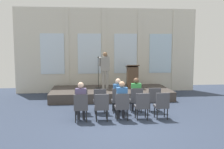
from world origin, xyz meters
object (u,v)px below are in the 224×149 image
Objects in this scene: audience_r0_c2 at (118,94)px; chair_r1_c0 at (81,106)px; audience_r1_c0 at (81,99)px; chair_r1_c4 at (162,104)px; chair_r0_c0 at (81,100)px; chair_r0_c4 at (154,98)px; chair_r1_c2 at (122,105)px; audience_r0_c3 at (136,93)px; lectern at (132,77)px; mic_stand at (98,81)px; chair_r0_c2 at (118,99)px; audience_r1_c2 at (122,98)px; chair_r0_c1 at (100,99)px; chair_r1_c1 at (102,106)px; chair_r0_c3 at (136,98)px; chair_r1_c3 at (142,105)px; speaker at (105,67)px.

audience_r0_c2 is 1.39× the size of chair_r1_c0.
audience_r1_c0 reaches higher than chair_r1_c4.
audience_r0_c2 is at bearing 3.43° from chair_r0_c0.
chair_r0_c4 and chair_r1_c2 have the same top height.
chair_r1_c2 is at bearing -122.55° from audience_r0_c3.
audience_r0_c3 reaches higher than chair_r0_c4.
chair_r1_c0 is (-2.47, -3.94, -0.45)m from lectern.
mic_stand is 1.65× the size of chair_r0_c2.
chair_r1_c0 is 1.39m from audience_r1_c2.
mic_stand is 3.27m from audience_r0_c3.
chair_r0_c1 and chair_r1_c4 have the same top height.
chair_r1_c1 is (0.00, -1.00, 0.00)m from chair_r0_c1.
audience_r1_c2 is (-1.37, -0.91, 0.21)m from chair_r0_c4.
audience_r0_c2 is at bearing 35.94° from audience_r1_c0.
chair_r1_c3 is (0.00, -1.00, 0.00)m from chair_r0_c3.
lectern is at bearing 84.14° from chair_r1_c3.
chair_r0_c1 and chair_r1_c0 have the same top height.
chair_r0_c4 is (1.37, -0.08, -0.19)m from audience_r0_c2.
audience_r1_c0 is at bearing -161.60° from chair_r0_c4.
chair_r1_c0 is (-1.37, -1.08, -0.19)m from audience_r0_c2.
audience_r0_c3 reaches higher than audience_r0_c2.
chair_r1_c2 is at bearing -3.36° from audience_r1_c0.
speaker reaches higher than audience_r1_c2.
audience_r1_c2 is at bearing -105.81° from lectern.
chair_r0_c4 is at bearing 25.76° from chair_r1_c1.
chair_r0_c1 and chair_r1_c3 have the same top height.
chair_r1_c2 is at bearing 0.00° from chair_r1_c1.
chair_r0_c2 is at bearing 90.00° from chair_r1_c2.
chair_r1_c3 is at bearing -90.00° from audience_r0_c3.
chair_r0_c3 is (0.69, 0.00, 0.00)m from chair_r0_c2.
chair_r0_c4 is at bearing 55.37° from chair_r1_c3.
mic_stand is at bearing 115.46° from chair_r1_c4.
chair_r0_c0 is at bearing 154.24° from chair_r1_c3.
lectern is 1.23× the size of chair_r0_c3.
mic_stand is 4.18m from chair_r1_c0.
mic_stand reaches higher than chair_r0_c3.
mic_stand reaches higher than chair_r0_c1.
chair_r0_c0 is 0.94m from audience_r1_c0.
chair_r1_c1 is (0.69, 0.00, 0.00)m from chair_r1_c0.
audience_r0_c3 is 1.09m from chair_r1_c3.
chair_r0_c0 is 1.00m from chair_r1_c0.
audience_r0_c2 is at bearing 57.46° from chair_r1_c1.
speaker is 1.89× the size of chair_r0_c0.
speaker is 1.89× the size of chair_r1_c2.
chair_r0_c2 is at bearing -79.49° from mic_stand.
chair_r0_c2 is 1.66m from audience_r1_c0.
chair_r0_c0 is 2.92m from chair_r1_c4.
audience_r0_c3 is at bearing 38.07° from chair_r1_c1.
chair_r0_c1 is 1.00× the size of chair_r1_c0.
chair_r0_c3 is 2.27m from audience_r1_c0.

